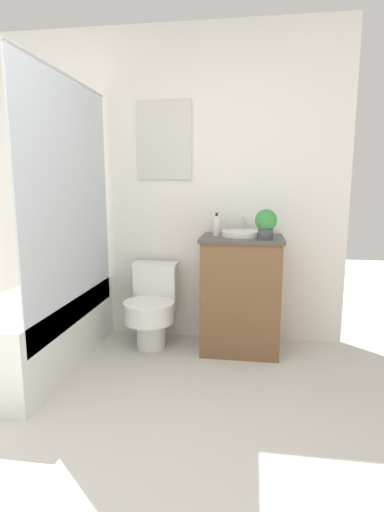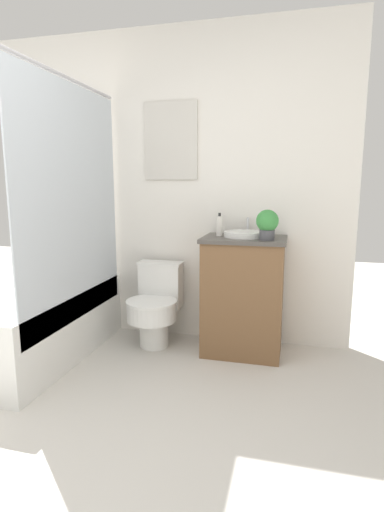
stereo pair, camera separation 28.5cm
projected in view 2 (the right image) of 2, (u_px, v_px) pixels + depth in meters
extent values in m
cube|color=white|center=(165.00, 188.00, 3.31)|extent=(3.02, 0.05, 2.50)
cube|color=beige|center=(171.00, 141.00, 3.20)|extent=(0.44, 0.02, 0.61)
cube|color=silver|center=(170.00, 141.00, 3.19)|extent=(0.41, 0.01, 0.58)
cube|color=white|center=(45.00, 325.00, 2.97)|extent=(0.58, 1.40, 0.50)
cube|color=silver|center=(73.00, 205.00, 2.74)|extent=(0.01, 1.29, 1.62)
cylinder|color=#B7B7BC|center=(66.00, 77.00, 2.60)|extent=(0.02, 1.29, 0.02)
cylinder|color=white|center=(154.00, 332.00, 3.19)|extent=(0.23, 0.23, 0.23)
cylinder|color=white|center=(152.00, 312.00, 3.12)|extent=(0.39, 0.39, 0.14)
cylinder|color=white|center=(152.00, 302.00, 3.10)|extent=(0.40, 0.40, 0.02)
cube|color=white|center=(161.00, 286.00, 3.31)|extent=(0.35, 0.15, 0.36)
cube|color=white|center=(161.00, 263.00, 3.27)|extent=(0.36, 0.16, 0.02)
cube|color=brown|center=(243.00, 298.00, 3.03)|extent=(0.58, 0.42, 0.87)
cube|color=#4C4742|center=(244.00, 239.00, 2.95)|extent=(0.61, 0.45, 0.03)
cylinder|color=white|center=(245.00, 234.00, 2.97)|extent=(0.31, 0.31, 0.04)
cylinder|color=silver|center=(248.00, 226.00, 3.13)|extent=(0.02, 0.02, 0.13)
cylinder|color=silver|center=(219.00, 226.00, 3.01)|extent=(0.05, 0.05, 0.15)
cylinder|color=black|center=(220.00, 215.00, 3.00)|extent=(0.02, 0.02, 0.02)
cylinder|color=#4C4C51|center=(267.00, 235.00, 2.80)|extent=(0.11, 0.11, 0.07)
sphere|color=#3D8E42|center=(267.00, 221.00, 2.78)|extent=(0.16, 0.16, 0.16)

